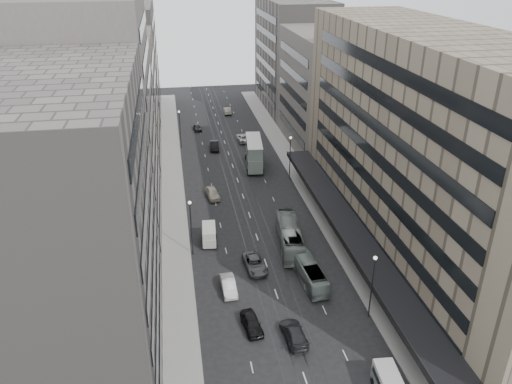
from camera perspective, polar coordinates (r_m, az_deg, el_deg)
ground at (r=62.61m, az=2.53°, el=-12.11°), size 220.00×220.00×0.00m
sidewalk_right at (r=96.69m, az=4.82°, el=2.27°), size 4.00×125.00×0.15m
sidewalk_left at (r=93.89m, az=-9.52°, el=1.26°), size 4.00×125.00×0.15m
department_store at (r=69.06m, az=19.05°, el=4.44°), size 19.20×60.00×30.00m
building_right_mid at (r=108.65m, az=8.10°, el=11.40°), size 15.00×28.00×24.00m
building_right_far at (r=136.44m, az=4.30°, el=15.34°), size 15.00×32.00×28.00m
building_left_a at (r=47.66m, az=-21.15°, el=-5.56°), size 15.00×28.00×30.00m
building_left_b at (r=71.30m, az=-17.88°, el=7.02°), size 15.00×26.00×34.00m
building_left_c at (r=98.26m, az=-15.77°, el=9.48°), size 15.00×28.00×25.00m
building_left_d at (r=129.96m, az=-14.70°, el=14.08°), size 15.00×38.00×28.00m
lamp_right_near at (r=58.31m, az=13.19°, el=-9.73°), size 0.44×0.44×8.32m
lamp_right_far at (r=91.97m, az=3.93°, el=4.50°), size 0.44×0.44×8.32m
lamp_left_near at (r=68.76m, az=-7.45°, el=-3.37°), size 0.44×0.44×8.32m
lamp_left_far at (r=108.43m, az=-8.70°, el=7.59°), size 0.44×0.44×8.32m
bus_near at (r=65.27m, az=6.02°, el=-8.97°), size 2.93×10.01×2.75m
bus_far at (r=71.82m, az=3.87°, el=-5.06°), size 4.20×12.48×3.41m
double_decker at (r=97.88m, az=-0.23°, el=4.53°), size 4.08×10.48×5.59m
panel_van at (r=72.88m, az=-5.38°, el=-4.83°), size 2.34×4.38×2.68m
sedan_0 at (r=57.88m, az=-0.49°, el=-14.78°), size 2.41×4.78×1.56m
sedan_1 at (r=63.47m, az=-3.15°, el=-10.64°), size 1.82×4.85×1.58m
sedan_2 at (r=67.37m, az=-0.14°, el=-8.21°), size 2.98×5.74×1.55m
sedan_3 at (r=56.78m, az=4.38°, el=-15.82°), size 2.49×5.51×1.57m
sedan_4 at (r=86.43m, az=-4.99°, el=-0.15°), size 2.54×5.07×1.66m
sedan_5 at (r=108.10m, az=-4.77°, el=5.30°), size 2.14×5.28×1.71m
sedan_6 at (r=112.70m, az=-1.44°, el=6.22°), size 2.87×5.91×1.62m
sedan_7 at (r=112.24m, az=-0.42°, el=6.18°), size 2.83×6.10×1.72m
sedan_8 at (r=120.68m, az=-6.71°, el=7.33°), size 2.03×4.21×1.39m
sedan_9 at (r=133.31m, az=-3.31°, el=9.29°), size 1.82×4.99×1.64m
pedestrian at (r=55.91m, az=19.87°, el=-17.99°), size 0.72×0.49×1.89m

